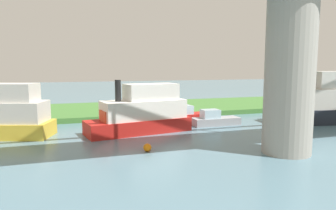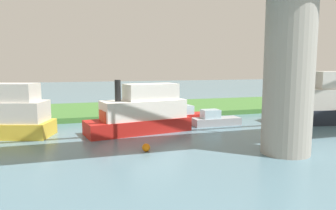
% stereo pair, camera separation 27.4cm
% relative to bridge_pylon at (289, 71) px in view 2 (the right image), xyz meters
% --- Properties ---
extents(ground_plane, '(160.00, 160.00, 0.00)m').
position_rel_bridge_pylon_xyz_m(ground_plane, '(2.76, -14.06, -4.87)').
color(ground_plane, slate).
extents(grassy_bank, '(80.00, 12.00, 0.50)m').
position_rel_bridge_pylon_xyz_m(grassy_bank, '(2.76, -20.06, -4.62)').
color(grassy_bank, '#427533').
rests_on(grassy_bank, ground).
extents(bridge_pylon, '(2.84, 2.84, 9.74)m').
position_rel_bridge_pylon_xyz_m(bridge_pylon, '(0.00, 0.00, 0.00)').
color(bridge_pylon, '#9E998E').
rests_on(bridge_pylon, ground).
extents(person_on_bank, '(0.42, 0.42, 1.39)m').
position_rel_bridge_pylon_xyz_m(person_on_bank, '(7.58, -16.84, -3.67)').
color(person_on_bank, '#2D334C').
rests_on(person_on_bank, grassy_bank).
extents(mooring_post, '(0.20, 0.20, 0.80)m').
position_rel_bridge_pylon_xyz_m(mooring_post, '(5.97, -15.89, -3.97)').
color(mooring_post, brown).
rests_on(mooring_post, grassy_bank).
extents(motorboat_red, '(8.49, 4.07, 4.16)m').
position_rel_bridge_pylon_xyz_m(motorboat_red, '(6.84, -8.50, -3.33)').
color(motorboat_red, red).
rests_on(motorboat_red, ground).
extents(skiff_small, '(10.51, 4.95, 5.16)m').
position_rel_bridge_pylon_xyz_m(skiff_small, '(-10.51, -7.52, -2.96)').
color(skiff_small, '#1E232D').
rests_on(skiff_small, ground).
extents(riverboat_paddlewheel, '(4.67, 2.08, 1.51)m').
position_rel_bridge_pylon_xyz_m(riverboat_paddlewheel, '(1.58, -12.05, -4.33)').
color(riverboat_paddlewheel, red).
rests_on(riverboat_paddlewheel, ground).
extents(houseboat_blue, '(4.24, 1.56, 1.41)m').
position_rel_bridge_pylon_xyz_m(houseboat_blue, '(0.06, -9.35, -4.37)').
color(houseboat_blue, '#99999E').
rests_on(houseboat_blue, ground).
extents(marker_buoy, '(0.50, 0.50, 0.50)m').
position_rel_bridge_pylon_xyz_m(marker_buoy, '(7.84, -2.87, -4.62)').
color(marker_buoy, orange).
rests_on(marker_buoy, ground).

